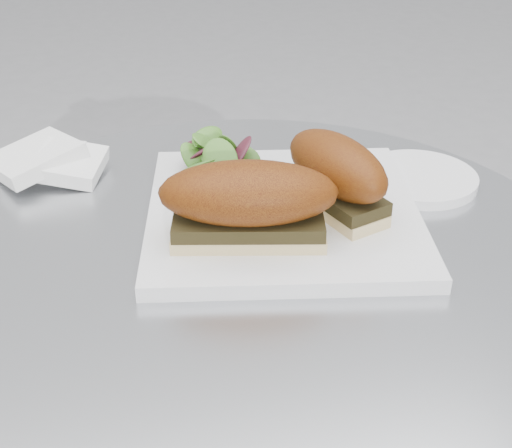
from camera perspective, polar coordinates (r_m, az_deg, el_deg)
The scene contains 7 objects.
table at distance 0.86m, azimuth -0.55°, elevation -16.39°, with size 0.70×0.70×0.73m.
plate at distance 0.76m, azimuth 2.16°, elevation 0.89°, with size 0.28×0.28×0.02m, color white.
sandwich_left at distance 0.67m, azimuth -0.62°, elevation 1.84°, with size 0.18×0.12×0.08m.
sandwich_right at distance 0.73m, azimuth 6.44°, elevation 4.09°, with size 0.10×0.15×0.08m.
salad at distance 0.79m, azimuth -2.96°, elevation 5.15°, with size 0.10×0.10×0.05m, color #52802A, non-canonical shape.
napkin at distance 0.88m, azimuth -15.91°, elevation 4.29°, with size 0.13×0.13×0.02m, color white, non-canonical shape.
saucer at distance 0.85m, azimuth 12.89°, elevation 3.59°, with size 0.14×0.14×0.01m, color white.
Camera 1 is at (-0.14, -0.56, 1.11)m, focal length 50.00 mm.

